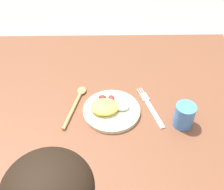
# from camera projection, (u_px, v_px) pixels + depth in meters

# --- Properties ---
(ground_plane) EXTENTS (8.00, 8.00, 0.00)m
(ground_plane) POSITION_uv_depth(u_px,v_px,m) (112.00, 187.00, 1.56)
(ground_plane) COLOR gray
(dining_table) EXTENTS (1.14, 0.91, 0.70)m
(dining_table) POSITION_uv_depth(u_px,v_px,m) (111.00, 122.00, 1.18)
(dining_table) COLOR brown
(dining_table) RESTS_ON ground_plane
(plate) EXTENTS (0.21, 0.21, 0.04)m
(plate) POSITION_uv_depth(u_px,v_px,m) (111.00, 109.00, 1.02)
(plate) COLOR beige
(plate) RESTS_ON dining_table
(fork) EXTENTS (0.08, 0.21, 0.01)m
(fork) POSITION_uv_depth(u_px,v_px,m) (151.00, 108.00, 1.04)
(fork) COLOR silver
(fork) RESTS_ON dining_table
(spoon) EXTENTS (0.08, 0.22, 0.01)m
(spoon) POSITION_uv_depth(u_px,v_px,m) (76.00, 102.00, 1.06)
(spoon) COLOR tan
(spoon) RESTS_ON dining_table
(drinking_cup) EXTENTS (0.07, 0.07, 0.09)m
(drinking_cup) POSITION_uv_depth(u_px,v_px,m) (184.00, 116.00, 0.95)
(drinking_cup) COLOR #437FD6
(drinking_cup) RESTS_ON dining_table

